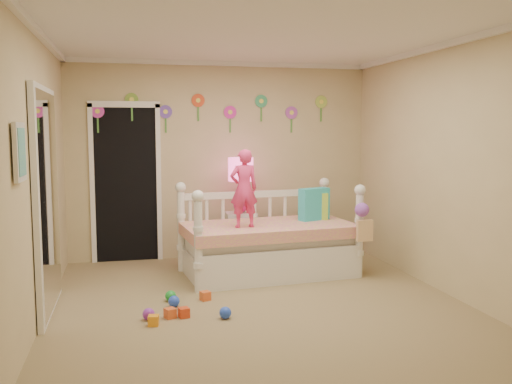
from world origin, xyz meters
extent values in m
cube|color=#7F684C|center=(0.00, 0.00, 0.00)|extent=(4.00, 4.50, 0.01)
cube|color=white|center=(0.00, 0.00, 2.60)|extent=(4.00, 4.50, 0.01)
cube|color=tan|center=(0.00, 2.25, 1.30)|extent=(4.00, 0.01, 2.60)
cube|color=tan|center=(-2.00, 0.00, 1.30)|extent=(0.01, 4.50, 2.60)
cube|color=tan|center=(2.00, 0.00, 1.30)|extent=(0.01, 4.50, 2.60)
cube|color=#29CFCB|center=(0.99, 1.30, 0.80)|extent=(0.41, 0.27, 0.39)
cube|color=#A5D440|center=(0.99, 1.34, 0.77)|extent=(0.36, 0.17, 0.33)
imported|color=#F6387A|center=(0.05, 0.99, 1.05)|extent=(0.34, 0.24, 0.88)
cube|color=white|center=(0.19, 1.88, 0.32)|extent=(0.39, 0.30, 0.64)
sphere|color=#F42081|center=(0.19, 1.88, 0.74)|extent=(0.19, 0.19, 0.19)
cylinder|color=#F42081|center=(0.19, 1.88, 0.94)|extent=(0.03, 0.03, 0.41)
cylinder|color=#FF4C9C|center=(0.19, 1.88, 1.20)|extent=(0.32, 0.32, 0.30)
cube|color=black|center=(-1.25, 2.23, 1.03)|extent=(0.90, 0.04, 2.07)
cube|color=white|center=(-1.96, 0.30, 1.05)|extent=(0.07, 1.30, 2.10)
cube|color=white|center=(-1.97, -0.90, 1.55)|extent=(0.05, 0.34, 0.42)
camera|label=1|loc=(-1.22, -5.16, 1.71)|focal=39.32mm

